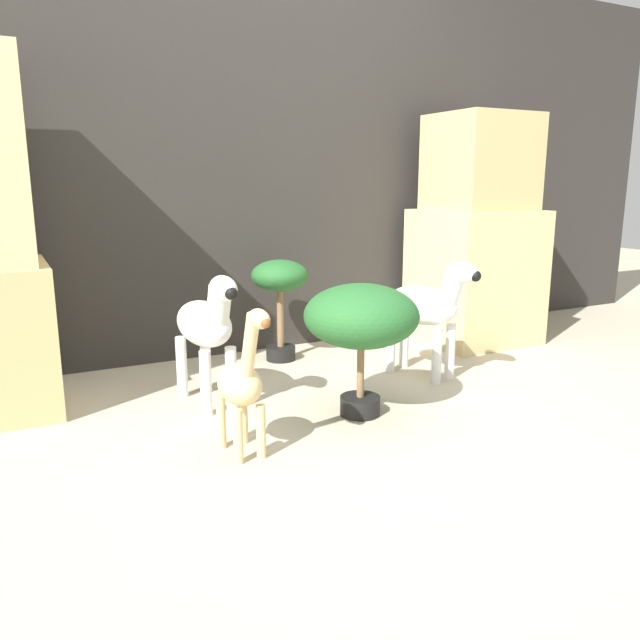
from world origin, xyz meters
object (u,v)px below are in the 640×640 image
zebra_right (427,307)px  potted_palm_back (280,285)px  zebra_left (207,326)px  giraffe_figurine (242,383)px  potted_palm_front (361,319)px

zebra_right → potted_palm_back: bearing=130.6°
zebra_left → potted_palm_back: 0.77m
giraffe_figurine → potted_palm_front: bearing=14.4°
giraffe_figurine → potted_palm_front: giraffe_figurine is taller
zebra_right → potted_palm_back: size_ratio=1.08×
zebra_right → giraffe_figurine: bearing=-158.4°
potted_palm_front → giraffe_figurine: bearing=-165.6°
potted_palm_back → zebra_left: bearing=-138.2°
giraffe_figurine → potted_palm_back: 1.24m
zebra_left → giraffe_figurine: (-0.05, -0.55, -0.09)m
zebra_right → potted_palm_back: (-0.52, 0.61, 0.06)m
zebra_right → zebra_left: size_ratio=1.00×
zebra_right → giraffe_figurine: (-1.14, -0.45, -0.09)m
potted_palm_front → potted_palm_back: size_ratio=1.01×
zebra_left → potted_palm_back: size_ratio=1.08×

